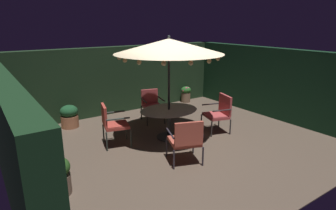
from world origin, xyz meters
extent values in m
cube|color=brown|center=(0.00, 0.00, -0.01)|extent=(7.48, 6.50, 0.02)
cube|color=#1D341E|center=(0.00, 3.10, 1.05)|extent=(7.48, 0.30, 2.10)
cube|color=#18361D|center=(-3.59, 0.00, 1.05)|extent=(0.30, 6.50, 2.10)
cube|color=#14331F|center=(3.59, 0.00, 1.05)|extent=(0.30, 6.50, 2.10)
cylinder|color=#2C2D2F|center=(-0.04, 0.31, 0.01)|extent=(0.61, 0.61, 0.03)
cylinder|color=#2C2D2F|center=(-0.04, 0.31, 0.36)|extent=(0.09, 0.09, 0.72)
ellipsoid|color=#B3AA9A|center=(-0.04, 0.31, 0.73)|extent=(1.49, 1.21, 0.03)
cylinder|color=#293031|center=(-0.04, 0.31, 1.12)|extent=(0.06, 0.06, 2.24)
cone|color=beige|center=(-0.04, 0.31, 2.29)|extent=(2.59, 2.59, 0.35)
sphere|color=#293031|center=(-0.04, 0.31, 2.50)|extent=(0.07, 0.07, 0.07)
sphere|color=#F9DB8C|center=(1.12, 0.32, 2.04)|extent=(0.10, 0.10, 0.10)
sphere|color=#F9DB8C|center=(1.00, 0.82, 2.04)|extent=(0.10, 0.10, 0.10)
sphere|color=#F9DB8C|center=(0.68, 1.21, 2.04)|extent=(0.10, 0.10, 0.10)
sphere|color=#F9DB8C|center=(0.21, 1.43, 2.04)|extent=(0.10, 0.10, 0.10)
sphere|color=#F9DB8C|center=(-0.34, 1.42, 2.04)|extent=(0.10, 0.10, 0.10)
sphere|color=#F9DB8C|center=(-0.77, 1.19, 2.04)|extent=(0.10, 0.10, 0.10)
sphere|color=#F9DB8C|center=(-1.08, 0.78, 2.04)|extent=(0.10, 0.10, 0.10)
sphere|color=#F9DB8C|center=(-1.19, 0.29, 2.04)|extent=(0.10, 0.10, 0.10)
sphere|color=#F9DB8C|center=(-1.09, -0.16, 2.04)|extent=(0.10, 0.10, 0.10)
sphere|color=#F9DB8C|center=(-0.77, -0.58, 2.04)|extent=(0.10, 0.10, 0.10)
sphere|color=#F9DB8C|center=(-0.28, -0.82, 2.04)|extent=(0.10, 0.10, 0.10)
sphere|color=#F9DB8C|center=(0.21, -0.82, 2.04)|extent=(0.10, 0.10, 0.10)
sphere|color=#F9DB8C|center=(0.66, -0.61, 2.04)|extent=(0.10, 0.10, 0.10)
sphere|color=#F9DB8C|center=(1.02, -0.16, 2.04)|extent=(0.10, 0.10, 0.10)
cylinder|color=#302A34|center=(-0.68, -0.53, 0.20)|extent=(0.04, 0.04, 0.41)
cylinder|color=#302A34|center=(-0.11, -0.75, 0.20)|extent=(0.04, 0.04, 0.41)
cylinder|color=#302A34|center=(-0.89, -1.10, 0.20)|extent=(0.04, 0.04, 0.41)
cylinder|color=#302A34|center=(-0.32, -1.31, 0.20)|extent=(0.04, 0.04, 0.41)
cube|color=#C05442|center=(-0.50, -0.92, 0.44)|extent=(0.76, 0.76, 0.07)
cube|color=#C05442|center=(-0.60, -1.19, 0.72)|extent=(0.57, 0.26, 0.48)
cylinder|color=#302A34|center=(-0.78, -0.82, 0.65)|extent=(0.24, 0.55, 0.04)
cylinder|color=#302A34|center=(-0.21, -1.03, 0.65)|extent=(0.24, 0.55, 0.04)
cylinder|color=#312F30|center=(0.88, -0.28, 0.20)|extent=(0.04, 0.04, 0.41)
cylinder|color=#312F30|center=(1.05, 0.31, 0.20)|extent=(0.04, 0.04, 0.41)
cylinder|color=#312F30|center=(1.40, -0.43, 0.20)|extent=(0.04, 0.04, 0.41)
cylinder|color=#312F30|center=(1.57, 0.16, 0.20)|extent=(0.04, 0.04, 0.41)
cube|color=#BB4749|center=(1.23, -0.06, 0.44)|extent=(0.68, 0.72, 0.07)
cube|color=#BB4749|center=(1.48, -0.13, 0.73)|extent=(0.22, 0.58, 0.51)
cylinder|color=#312F30|center=(1.14, -0.35, 0.68)|extent=(0.51, 0.18, 0.04)
cylinder|color=#312F30|center=(1.31, 0.24, 0.68)|extent=(0.51, 0.18, 0.04)
cylinder|color=#31312D|center=(0.46, 1.23, 0.21)|extent=(0.04, 0.04, 0.42)
cylinder|color=#31312D|center=(-0.05, 1.35, 0.21)|extent=(0.04, 0.04, 0.42)
cylinder|color=#31312D|center=(0.60, 1.81, 0.21)|extent=(0.04, 0.04, 0.42)
cylinder|color=#31312D|center=(0.09, 1.93, 0.21)|extent=(0.04, 0.04, 0.42)
cube|color=#C54C4C|center=(0.27, 1.58, 0.46)|extent=(0.64, 0.69, 0.07)
cube|color=#C54C4C|center=(0.34, 1.86, 0.70)|extent=(0.50, 0.18, 0.42)
cylinder|color=#31312D|center=(0.53, 1.52, 0.67)|extent=(0.17, 0.56, 0.04)
cylinder|color=#31312D|center=(0.02, 1.64, 0.67)|extent=(0.17, 0.56, 0.04)
cylinder|color=#2A312C|center=(-0.97, 0.83, 0.23)|extent=(0.04, 0.04, 0.45)
cylinder|color=#2A312C|center=(-1.10, 0.31, 0.23)|extent=(0.04, 0.04, 0.45)
cylinder|color=#2A312C|center=(-1.51, 0.97, 0.23)|extent=(0.04, 0.04, 0.45)
cylinder|color=#2A312C|center=(-1.64, 0.45, 0.23)|extent=(0.04, 0.04, 0.45)
cube|color=#BB4338|center=(-1.31, 0.64, 0.49)|extent=(0.66, 0.65, 0.07)
cube|color=#BB4338|center=(-1.56, 0.71, 0.77)|extent=(0.19, 0.52, 0.48)
cylinder|color=#2A312C|center=(-1.24, 0.90, 0.74)|extent=(0.53, 0.17, 0.04)
cylinder|color=#2A312C|center=(-1.37, 0.38, 0.74)|extent=(0.53, 0.17, 0.04)
cylinder|color=#AF6D4B|center=(-1.88, 2.49, 0.17)|extent=(0.47, 0.47, 0.33)
ellipsoid|color=#1B4B28|center=(-1.88, 2.49, 0.47)|extent=(0.48, 0.48, 0.34)
sphere|color=silver|center=(-1.77, 2.51, 0.55)|extent=(0.08, 0.08, 0.08)
sphere|color=silver|center=(-1.93, 2.65, 0.47)|extent=(0.06, 0.06, 0.06)
sphere|color=beige|center=(-1.96, 2.37, 0.52)|extent=(0.11, 0.11, 0.11)
cylinder|color=#7A6452|center=(-3.03, -0.66, 0.17)|extent=(0.49, 0.49, 0.35)
ellipsoid|color=#27511C|center=(-3.03, -0.66, 0.49)|extent=(0.51, 0.51, 0.36)
sphere|color=#D44262|center=(-2.82, -0.67, 0.52)|extent=(0.06, 0.06, 0.06)
sphere|color=#DE527D|center=(-2.95, -0.50, 0.53)|extent=(0.10, 0.10, 0.10)
sphere|color=#D94477|center=(-3.07, -0.50, 0.57)|extent=(0.09, 0.09, 0.09)
sphere|color=#EE427D|center=(-3.14, -0.63, 0.50)|extent=(0.09, 0.09, 0.09)
sphere|color=#EA5E65|center=(-3.10, -0.84, 0.56)|extent=(0.11, 0.11, 0.11)
sphere|color=#D34E71|center=(-2.99, -0.79, 0.57)|extent=(0.10, 0.10, 0.10)
cylinder|color=#B15C43|center=(-3.02, 2.57, 0.17)|extent=(0.48, 0.48, 0.34)
ellipsoid|color=#1E5520|center=(-3.02, 2.57, 0.46)|extent=(0.44, 0.44, 0.31)
sphere|color=silver|center=(-2.89, 2.61, 0.52)|extent=(0.07, 0.07, 0.07)
sphere|color=silver|center=(-2.94, 2.70, 0.54)|extent=(0.07, 0.07, 0.07)
sphere|color=beige|center=(-3.11, 2.67, 0.56)|extent=(0.10, 0.10, 0.10)
sphere|color=silver|center=(-3.17, 2.47, 0.49)|extent=(0.10, 0.10, 0.10)
sphere|color=silver|center=(-2.98, 2.47, 0.55)|extent=(0.11, 0.11, 0.11)
cylinder|color=tan|center=(-3.04, 1.52, 0.18)|extent=(0.49, 0.49, 0.37)
ellipsoid|color=#1B4A2A|center=(-3.04, 1.52, 0.49)|extent=(0.45, 0.45, 0.32)
sphere|color=yellow|center=(-2.86, 1.54, 0.57)|extent=(0.10, 0.10, 0.10)
sphere|color=yellow|center=(-3.16, 1.64, 0.50)|extent=(0.08, 0.08, 0.08)
sphere|color=#EFCB4C|center=(-3.10, 1.37, 0.54)|extent=(0.09, 0.09, 0.09)
cylinder|color=#856950|center=(2.41, 2.74, 0.17)|extent=(0.33, 0.33, 0.35)
ellipsoid|color=#276125|center=(2.41, 2.74, 0.45)|extent=(0.36, 0.36, 0.25)
sphere|color=#E85670|center=(2.52, 2.71, 0.47)|extent=(0.11, 0.11, 0.11)
sphere|color=#E24562|center=(2.46, 2.85, 0.47)|extent=(0.07, 0.07, 0.07)
sphere|color=#DD6062|center=(2.35, 2.86, 0.47)|extent=(0.06, 0.06, 0.06)
sphere|color=#DF4E71|center=(2.27, 2.70, 0.45)|extent=(0.08, 0.08, 0.08)
sphere|color=#E34574|center=(2.36, 2.65, 0.53)|extent=(0.08, 0.08, 0.08)
sphere|color=#E6586F|center=(2.45, 2.66, 0.52)|extent=(0.09, 0.09, 0.09)
camera|label=1|loc=(-3.90, -5.26, 2.82)|focal=30.61mm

